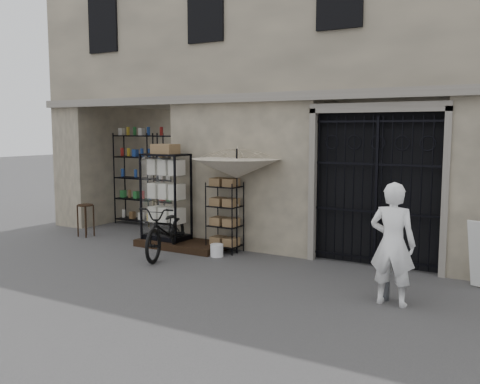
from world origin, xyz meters
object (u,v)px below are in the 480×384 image
Objects in this scene: wire_rack at (225,218)px; bicycle at (167,256)px; display_cabinet at (166,201)px; wooden_stool at (86,220)px; shopkeeper at (390,304)px; market_umbrella at (237,163)px; white_bucket at (217,250)px; steel_bollard at (385,275)px.

wire_rack reaches higher than bicycle.
wooden_stool is at bearing -174.65° from display_cabinet.
wooden_stool is at bearing -9.60° from shopkeeper.
display_cabinet is 2.42m from wooden_stool.
wire_rack is 1.21m from market_umbrella.
market_umbrella is at bearing 4.99° from wooden_stool.
market_umbrella reaches higher than white_bucket.
display_cabinet is 1.02× the size of bicycle.
wooden_stool is (-3.88, 0.10, 0.29)m from white_bucket.
shopkeeper is (3.89, -1.19, -0.13)m from white_bucket.
display_cabinet is at bearing 175.10° from wire_rack.
steel_bollard reaches higher than white_bucket.
white_bucket is 0.13× the size of bicycle.
white_bucket is at bearing 9.77° from bicycle.
wire_rack is at bearing 5.24° from wooden_stool.
display_cabinet is 2.60× the size of steel_bollard.
wire_rack is 4.36m from shopkeeper.
white_bucket is 0.34× the size of wooden_stool.
display_cabinet is 1.97m from market_umbrella.
steel_bollard is at bearing -24.10° from bicycle.
steel_bollard is at bearing -15.45° from white_bucket.
bicycle is 3.04m from wooden_stool.
bicycle is 2.56× the size of steel_bollard.
steel_bollard is 0.44m from shopkeeper.
wire_rack reaches higher than white_bucket.
shopkeeper is at bearing -48.45° from steel_bollard.
market_umbrella is 3.35× the size of wooden_stool.
display_cabinet is 2.62× the size of wooden_stool.
display_cabinet reaches higher than wooden_stool.
display_cabinet is 1.40m from bicycle.
white_bucket is 0.34× the size of steel_bollard.
wire_rack is at bearing -22.54° from shopkeeper.
bicycle is (-1.13, -0.93, -1.90)m from market_umbrella.
white_bucket is (0.09, -0.45, -0.60)m from wire_rack.
bicycle is (-0.92, -0.47, -0.13)m from white_bucket.
display_cabinet is at bearing -174.35° from market_umbrella.
white_bucket is 0.15× the size of shopkeeper.
steel_bollard reaches higher than shopkeeper.
bicycle is 2.58× the size of wooden_stool.
display_cabinet is 1.13× the size of shopkeeper.
wooden_stool is at bearing 151.90° from bicycle.
market_umbrella is 4.14m from steel_bollard.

